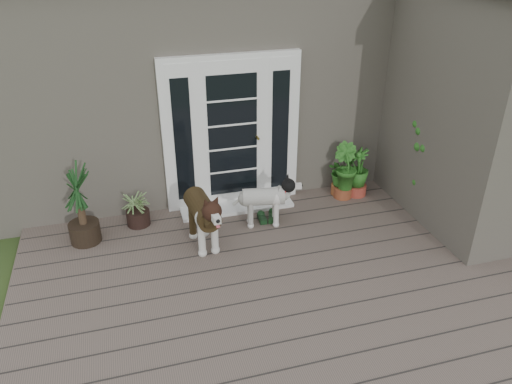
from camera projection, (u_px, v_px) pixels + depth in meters
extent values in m
cube|color=#6B5B4C|center=(298.00, 297.00, 5.51)|extent=(6.20, 4.60, 0.12)
cube|color=#665E54|center=(215.00, 70.00, 8.41)|extent=(7.40, 4.00, 3.10)
cube|color=#665E54|center=(483.00, 113.00, 6.44)|extent=(1.60, 2.40, 3.10)
cube|color=white|center=(232.00, 133.00, 6.79)|extent=(1.90, 0.14, 2.15)
cube|color=white|center=(237.00, 206.00, 7.12)|extent=(1.60, 0.40, 0.05)
imported|color=#16501A|center=(340.00, 179.00, 7.40)|extent=(0.49, 0.49, 0.49)
imported|color=#2C661D|center=(344.00, 178.00, 7.28)|extent=(0.52, 0.52, 0.62)
imported|color=#1A5016|center=(357.00, 176.00, 7.36)|extent=(0.39, 0.39, 0.60)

